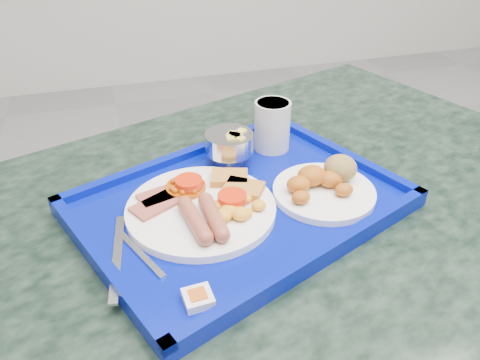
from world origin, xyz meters
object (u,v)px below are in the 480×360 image
object	(u,v)px
bread_plate	(325,184)
juice_cup	(272,124)
table	(263,302)
tray	(240,204)
fruit_bowl	(230,143)
main_plate	(205,206)

from	to	relation	value
bread_plate	juice_cup	world-z (taller)	juice_cup
table	tray	world-z (taller)	tray
bread_plate	juice_cup	bearing A→B (deg)	100.74
fruit_bowl	tray	bearing A→B (deg)	-97.81
fruit_bowl	juice_cup	bearing A→B (deg)	18.58
bread_plate	fruit_bowl	bearing A→B (deg)	131.64
bread_plate	fruit_bowl	size ratio (longest dim) A/B	1.92
table	bread_plate	bearing A→B (deg)	3.97
main_plate	juice_cup	world-z (taller)	juice_cup
main_plate	bread_plate	bearing A→B (deg)	-1.18
table	tray	size ratio (longest dim) A/B	2.50
bread_plate	table	bearing A→B (deg)	-176.03
main_plate	fruit_bowl	world-z (taller)	fruit_bowl
table	main_plate	size ratio (longest dim) A/B	6.36
main_plate	bread_plate	xyz separation A→B (m)	(0.20, -0.00, 0.01)
tray	bread_plate	size ratio (longest dim) A/B	3.54
tray	fruit_bowl	size ratio (longest dim) A/B	6.80
table	bread_plate	xyz separation A→B (m)	(0.10, 0.01, 0.24)
tray	juice_cup	size ratio (longest dim) A/B	6.30
table	juice_cup	world-z (taller)	juice_cup
tray	main_plate	bearing A→B (deg)	-167.34
bread_plate	fruit_bowl	world-z (taller)	fruit_bowl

